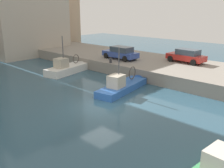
{
  "coord_description": "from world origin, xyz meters",
  "views": [
    {
      "loc": [
        -11.96,
        -12.24,
        6.83
      ],
      "look_at": [
        1.71,
        0.53,
        1.2
      ],
      "focal_mm": 40.37,
      "sensor_mm": 36.0,
      "label": 1
    }
  ],
  "objects": [
    {
      "name": "mooring_bollard_mid",
      "position": [
        7.35,
        6.0,
        1.48
      ],
      "size": [
        0.28,
        0.28,
        0.55
      ],
      "primitive_type": "cylinder",
      "color": "#2D2D33",
      "rests_on": "quay_wall"
    },
    {
      "name": "parked_car_red",
      "position": [
        13.12,
        0.21,
        1.94
      ],
      "size": [
        2.12,
        4.24,
        1.46
      ],
      "color": "red",
      "rests_on": "quay_wall"
    },
    {
      "name": "parked_car_blue",
      "position": [
        9.73,
        6.66,
        1.94
      ],
      "size": [
        1.97,
        4.32,
        1.46
      ],
      "color": "#334C9E",
      "rests_on": "quay_wall"
    },
    {
      "name": "quay_wall",
      "position": [
        11.5,
        0.0,
        0.6
      ],
      "size": [
        9.0,
        56.0,
        1.2
      ],
      "primitive_type": "cube",
      "color": "gray",
      "rests_on": "ground"
    },
    {
      "name": "fishing_boat_blue",
      "position": [
        4.13,
        1.29,
        0.14
      ],
      "size": [
        6.97,
        2.72,
        4.6
      ],
      "color": "#2D60B7",
      "rests_on": "ground"
    },
    {
      "name": "fishing_boat_white",
      "position": [
        4.72,
        9.85,
        0.12
      ],
      "size": [
        6.42,
        2.99,
        4.94
      ],
      "color": "white",
      "rests_on": "ground"
    },
    {
      "name": "water_surface",
      "position": [
        0.0,
        0.0,
        0.0
      ],
      "size": [
        80.0,
        80.0,
        0.0
      ],
      "primitive_type": "plane",
      "color": "#2D5166",
      "rests_on": "ground"
    },
    {
      "name": "waterfront_building_east",
      "position": [
        7.49,
        24.08,
        7.2
      ],
      "size": [
        11.18,
        8.66,
        14.35
      ],
      "color": "#B2A899",
      "rests_on": "ground"
    }
  ]
}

